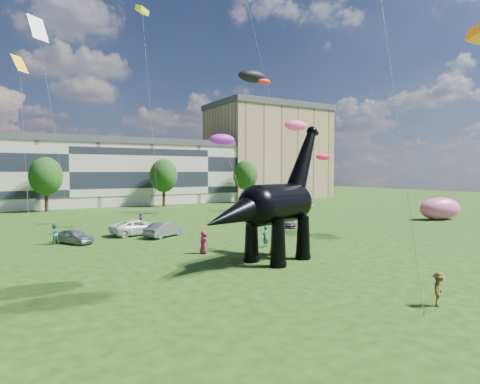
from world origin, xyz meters
TOP-DOWN VIEW (x-y plane):
  - ground at (0.00, 0.00)m, footprint 220.00×220.00m
  - terrace_row at (-8.00, 62.00)m, footprint 78.00×11.00m
  - apartment_block at (40.00, 65.00)m, footprint 28.00×18.00m
  - tree_mid_left at (-12.00, 53.00)m, footprint 5.20×5.20m
  - tree_mid_right at (8.00, 53.00)m, footprint 5.20×5.20m
  - tree_far_right at (26.00, 53.00)m, footprint 5.20×5.20m
  - dinosaur_sculpture at (-1.00, 4.71)m, footprint 12.99×6.11m
  - car_silver at (-12.46, 20.03)m, footprint 3.43×4.26m
  - car_grey at (-4.07, 19.38)m, footprint 4.69×3.52m
  - car_white at (-5.93, 22.08)m, footprint 6.04×3.48m
  - car_dark at (11.45, 19.11)m, footprint 4.59×5.09m
  - gazebo_near at (12.80, 26.82)m, footprint 4.43×4.43m
  - gazebo_far at (22.59, 30.81)m, footprint 5.12×5.12m
  - inflatable_pink at (33.26, 13.86)m, footprint 6.74×4.66m
  - visitors at (-2.20, 15.76)m, footprint 46.90×38.45m
  - kites at (10.99, 17.57)m, footprint 59.43×51.82m

SIDE VIEW (x-z plane):
  - ground at x=0.00m, z-range 0.00..0.00m
  - car_silver at x=-12.46m, z-range 0.00..1.36m
  - car_dark at x=11.45m, z-range 0.00..1.42m
  - car_grey at x=-4.07m, z-range 0.00..1.48m
  - car_white at x=-5.93m, z-range 0.00..1.58m
  - visitors at x=-2.20m, z-range -0.05..1.84m
  - inflatable_pink at x=33.26m, z-range 0.00..3.06m
  - gazebo_near at x=12.80m, z-range 0.54..3.23m
  - gazebo_far at x=22.59m, z-range 0.57..3.40m
  - dinosaur_sculpture at x=-1.00m, z-range -1.32..9.43m
  - terrace_row at x=-8.00m, z-range 0.00..12.00m
  - tree_mid_left at x=-12.00m, z-range 1.57..11.01m
  - tree_mid_right at x=8.00m, z-range 1.57..11.01m
  - tree_far_right at x=26.00m, z-range 1.57..11.01m
  - apartment_block at x=40.00m, z-range 0.00..22.00m
  - kites at x=10.99m, z-range 5.19..32.63m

